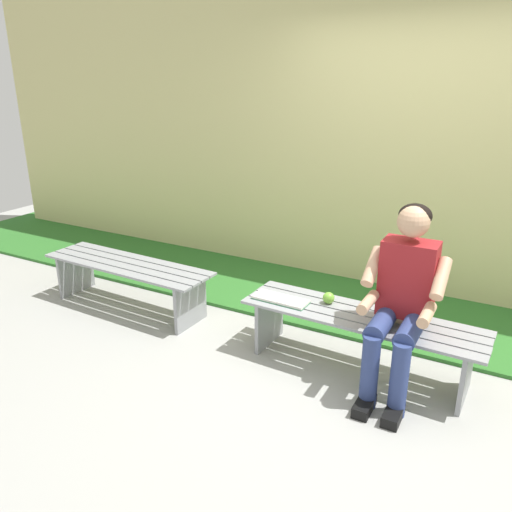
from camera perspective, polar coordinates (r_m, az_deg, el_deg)
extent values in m
cube|color=#9E9E99|center=(3.46, -11.88, -15.91)|extent=(10.00, 7.00, 0.04)
cube|color=#2D6B28|center=(5.18, 4.79, -2.45)|extent=(9.00, 1.91, 0.03)
cube|color=#D1C684|center=(4.94, 12.95, 14.45)|extent=(9.50, 0.24, 3.10)
cube|color=gray|center=(3.70, 12.58, -5.64)|extent=(1.67, 0.15, 0.02)
cube|color=gray|center=(3.60, 12.00, -6.33)|extent=(1.67, 0.15, 0.02)
cube|color=gray|center=(3.51, 11.38, -7.05)|extent=(1.67, 0.15, 0.02)
cube|color=gray|center=(3.41, 10.73, -7.81)|extent=(1.67, 0.15, 0.02)
cube|color=gray|center=(3.53, 22.62, -12.02)|extent=(0.04, 0.40, 0.40)
cube|color=gray|center=(3.90, 1.52, -7.20)|extent=(0.04, 0.40, 0.40)
cube|color=gray|center=(4.66, -12.86, -0.26)|extent=(1.60, 0.15, 0.02)
cube|color=gray|center=(4.58, -13.82, -0.68)|extent=(1.60, 0.15, 0.02)
cube|color=gray|center=(4.51, -14.81, -1.12)|extent=(1.60, 0.15, 0.02)
cube|color=gray|center=(4.44, -15.84, -1.56)|extent=(1.60, 0.15, 0.02)
cube|color=gray|center=(4.20, -7.38, -5.29)|extent=(0.04, 0.40, 0.40)
cube|color=gray|center=(5.10, -19.60, -1.71)|extent=(0.04, 0.40, 0.40)
cube|color=maroon|center=(3.38, 16.70, -2.42)|extent=(0.34, 0.20, 0.50)
sphere|color=tan|center=(3.25, 17.31, 3.73)|extent=(0.20, 0.20, 0.20)
ellipsoid|color=black|center=(3.27, 17.48, 4.36)|extent=(0.20, 0.19, 0.15)
cylinder|color=navy|center=(3.29, 17.02, -7.91)|extent=(0.13, 0.40, 0.13)
cylinder|color=navy|center=(3.32, 13.98, -7.32)|extent=(0.13, 0.40, 0.13)
cylinder|color=navy|center=(3.24, 15.78, -13.28)|extent=(0.11, 0.11, 0.49)
cube|color=black|center=(3.31, 15.17, -16.88)|extent=(0.10, 0.22, 0.07)
cylinder|color=navy|center=(3.27, 12.65, -12.61)|extent=(0.11, 0.11, 0.49)
cube|color=black|center=(3.34, 12.06, -16.19)|extent=(0.10, 0.22, 0.07)
cylinder|color=tan|center=(3.25, 20.10, -2.39)|extent=(0.08, 0.28, 0.23)
cylinder|color=tan|center=(3.18, 18.67, -6.27)|extent=(0.07, 0.26, 0.07)
cylinder|color=tan|center=(3.33, 12.99, -1.15)|extent=(0.08, 0.28, 0.23)
cylinder|color=tan|center=(3.24, 12.48, -5.11)|extent=(0.07, 0.26, 0.07)
sphere|color=#72B738|center=(3.67, 8.17, -4.69)|extent=(0.08, 0.08, 0.08)
cube|color=white|center=(3.64, 4.20, -5.24)|extent=(0.20, 0.16, 0.02)
cube|color=white|center=(3.73, 1.36, -4.56)|extent=(0.20, 0.16, 0.02)
cube|color=#33724C|center=(3.69, 2.76, -5.02)|extent=(0.42, 0.17, 0.01)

